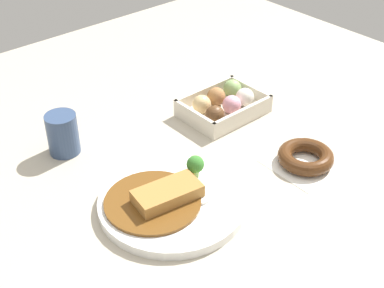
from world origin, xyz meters
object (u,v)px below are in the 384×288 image
(curry_plate, at_px, (171,200))
(donut_box, at_px, (224,105))
(chocolate_ring_donut, at_px, (306,157))
(coffee_mug, at_px, (63,134))

(curry_plate, xyz_separation_m, donut_box, (-0.30, -0.17, 0.01))
(donut_box, xyz_separation_m, chocolate_ring_donut, (0.01, 0.25, -0.01))
(curry_plate, distance_m, coffee_mug, 0.29)
(chocolate_ring_donut, height_order, coffee_mug, coffee_mug)
(curry_plate, xyz_separation_m, coffee_mug, (0.06, -0.28, 0.03))
(coffee_mug, bearing_deg, chocolate_ring_donut, 134.14)
(curry_plate, relative_size, coffee_mug, 3.07)
(curry_plate, height_order, donut_box, curry_plate)
(chocolate_ring_donut, bearing_deg, coffee_mug, -45.86)
(curry_plate, bearing_deg, chocolate_ring_donut, 164.98)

